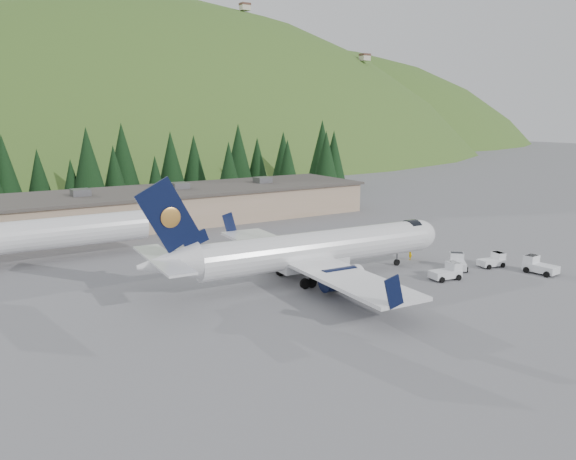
# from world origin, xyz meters

# --- Properties ---
(ground) EXTENTS (600.00, 600.00, 0.00)m
(ground) POSITION_xyz_m (0.00, 0.00, 0.00)
(ground) COLOR slate
(airliner) EXTENTS (33.97, 31.86, 11.28)m
(airliner) POSITION_xyz_m (-0.99, 0.06, 3.00)
(airliner) COLOR white
(airliner) RESTS_ON ground
(second_airliner) EXTENTS (27.50, 11.00, 10.05)m
(second_airliner) POSITION_xyz_m (-24.92, 22.00, 3.32)
(second_airliner) COLOR white
(second_airliner) RESTS_ON ground
(baggage_tug_a) EXTENTS (3.36, 2.28, 1.69)m
(baggage_tug_a) POSITION_xyz_m (10.87, -7.32, 0.76)
(baggage_tug_a) COLOR white
(baggage_tug_a) RESTS_ON ground
(baggage_tug_b) EXTENTS (3.09, 2.13, 1.55)m
(baggage_tug_b) POSITION_xyz_m (18.87, -6.64, 0.69)
(baggage_tug_b) COLOR white
(baggage_tug_b) RESTS_ON ground
(baggage_tug_c) EXTENTS (2.31, 3.50, 1.78)m
(baggage_tug_c) POSITION_xyz_m (20.73, -10.88, 0.80)
(baggage_tug_c) COLOR white
(baggage_tug_c) RESTS_ON ground
(terminal_building) EXTENTS (71.00, 17.00, 6.10)m
(terminal_building) POSITION_xyz_m (-5.01, 38.00, 2.62)
(terminal_building) COLOR tan
(terminal_building) RESTS_ON ground
(baggage_tug_d) EXTENTS (3.19, 3.33, 1.64)m
(baggage_tug_d) POSITION_xyz_m (14.77, -5.18, 0.74)
(baggage_tug_d) COLOR white
(baggage_tug_d) RESTS_ON ground
(ramp_worker) EXTENTS (0.70, 0.63, 1.60)m
(ramp_worker) POSITION_xyz_m (13.23, 0.45, 0.80)
(ramp_worker) COLOR #F9BE02
(ramp_worker) RESTS_ON ground
(tree_line) EXTENTS (112.25, 18.13, 14.23)m
(tree_line) POSITION_xyz_m (-3.61, 61.04, 7.55)
(tree_line) COLOR black
(tree_line) RESTS_ON ground
(hills) EXTENTS (614.00, 330.00, 300.00)m
(hills) POSITION_xyz_m (53.34, 207.38, -82.80)
(hills) COLOR #3A651E
(hills) RESTS_ON ground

